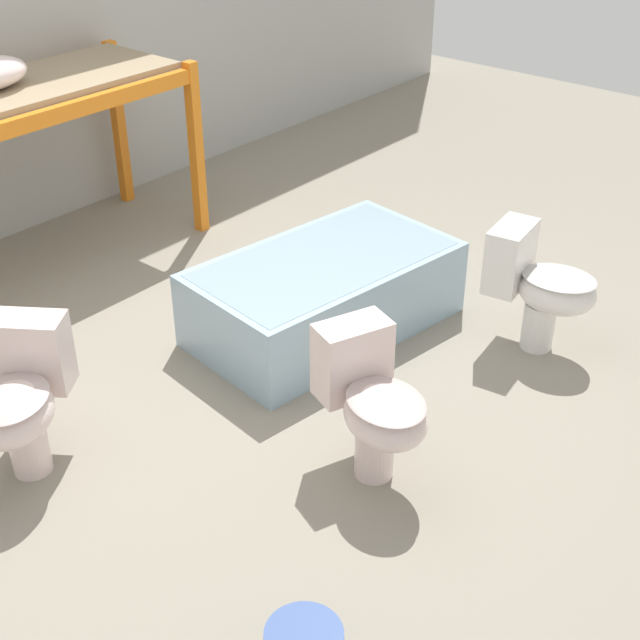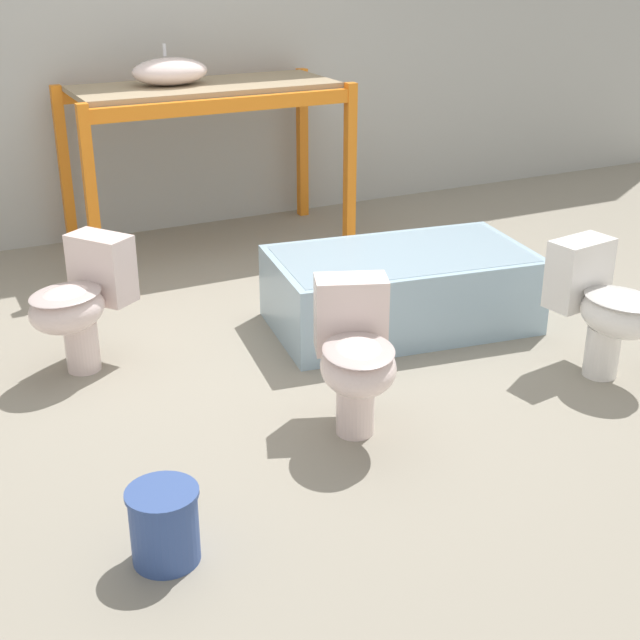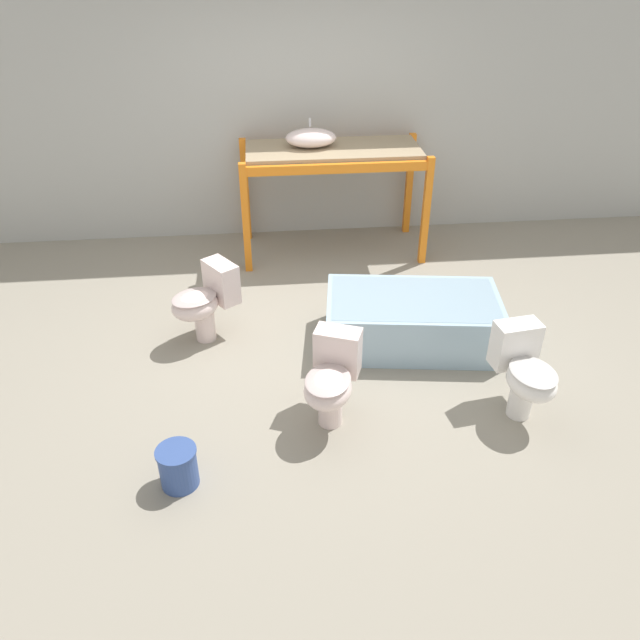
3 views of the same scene
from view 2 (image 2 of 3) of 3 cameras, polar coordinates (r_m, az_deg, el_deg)
ground_plane at (r=4.98m, az=-4.41°, el=-0.97°), size 12.00×12.00×0.00m
warehouse_wall_rear at (r=6.61m, az=-12.43°, el=19.01°), size 10.80×0.08×3.20m
shelving_rack at (r=6.25m, az=-7.33°, el=13.17°), size 1.89×0.85×1.13m
sink_basin at (r=6.19m, az=-9.58°, el=15.41°), size 0.51×0.34×0.26m
bathtub_main at (r=5.03m, az=5.20°, el=2.31°), size 1.53×0.99×0.43m
toilet_near at (r=4.60m, az=-15.09°, el=1.28°), size 0.65×0.59×0.66m
toilet_far at (r=4.60m, az=17.73°, el=0.97°), size 0.40×0.60×0.66m
toilet_extra at (r=3.87m, az=2.28°, el=-2.15°), size 0.50×0.64×0.66m
bucket_white at (r=3.25m, az=-9.93°, el=-12.71°), size 0.26×0.26×0.29m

